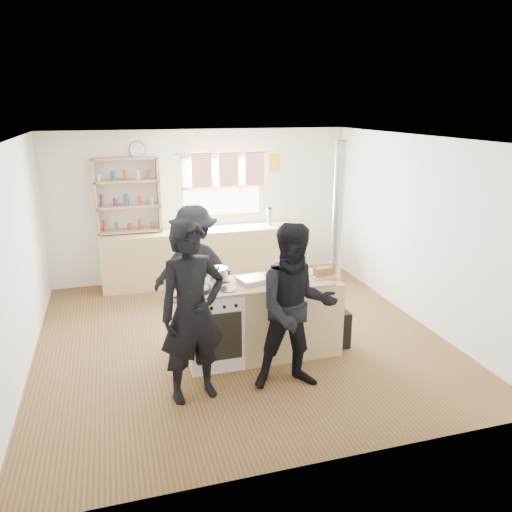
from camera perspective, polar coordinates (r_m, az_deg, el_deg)
name	(u,v)px	position (r m, az deg, el deg)	size (l,w,h in m)	color
ground	(239,336)	(6.55, -1.91, -9.18)	(5.00, 5.00, 0.01)	brown
back_counter	(206,255)	(8.41, -5.71, 0.06)	(3.40, 0.55, 0.90)	tan
shelving_unit	(128,195)	(8.17, -14.44, 6.77)	(1.00, 0.28, 1.20)	tan
thermos	(270,217)	(8.53, 1.55, 4.49)	(0.10, 0.10, 0.29)	silver
cooking_island	(263,319)	(5.91, 0.75, -7.16)	(1.97, 0.64, 0.93)	white
skillet_greens	(197,289)	(5.47, -6.72, -3.73)	(0.42, 0.42, 0.05)	black
roast_tray	(253,280)	(5.68, -0.29, -2.73)	(0.37, 0.33, 0.06)	silver
stockpot_stove	(219,274)	(5.75, -4.29, -2.09)	(0.22, 0.22, 0.18)	#B1B1B4
stockpot_counter	(290,269)	(5.85, 3.95, -1.52)	(0.30, 0.30, 0.23)	silver
bread_board	(323,273)	(5.92, 7.69, -1.92)	(0.30, 0.22, 0.12)	tan
flue_heater	(334,295)	(6.15, 8.90, -4.43)	(0.35, 0.35, 2.50)	black
person_near_left	(192,313)	(4.95, -7.28, -6.44)	(0.67, 0.44, 1.85)	black
person_near_right	(296,308)	(5.13, 4.58, -5.97)	(0.86, 0.67, 1.77)	black
person_far	(195,268)	(6.58, -7.01, -1.35)	(1.07, 0.62, 1.66)	black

